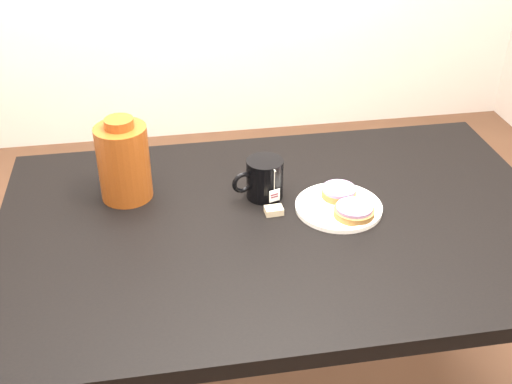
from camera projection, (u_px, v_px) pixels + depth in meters
table at (281, 247)px, 1.64m from camera, size 1.40×0.90×0.75m
plate at (339, 206)px, 1.64m from camera, size 0.22×0.22×0.02m
bagel_back at (339, 192)px, 1.66m from camera, size 0.12×0.12×0.03m
bagel_front at (354, 211)px, 1.59m from camera, size 0.13×0.13×0.03m
mug at (264, 178)px, 1.66m from camera, size 0.15×0.12×0.11m
teabag_pouch at (274, 211)px, 1.62m from camera, size 0.05×0.03×0.02m
bagel_package at (124, 161)px, 1.64m from camera, size 0.14×0.14×0.22m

